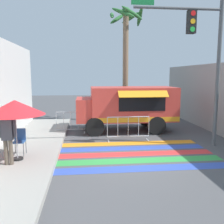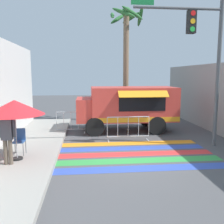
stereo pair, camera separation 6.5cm
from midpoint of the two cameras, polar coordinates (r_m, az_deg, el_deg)
ground_plane at (r=9.06m, az=5.19°, el=-11.00°), size 60.00×60.00×0.00m
crosswalk_painted at (r=9.74m, az=4.35°, el=-9.56°), size 6.40×3.60×0.01m
food_truck at (r=13.46m, az=3.22°, el=1.60°), size 5.23×2.76×2.38m
traffic_signal_pole at (r=11.05m, az=20.28°, el=13.45°), size 3.76×0.29×6.06m
patio_umbrella at (r=8.81m, az=-21.20°, el=0.94°), size 1.96×1.96×2.03m
folding_chair at (r=9.63m, az=-20.25°, el=-5.77°), size 0.40×0.40×0.93m
vendor_person at (r=8.56m, az=-22.67°, el=-4.75°), size 0.53×0.23×1.72m
barricade_front at (r=11.51m, az=3.89°, el=-3.85°), size 1.96×0.44×1.14m
barricade_side at (r=13.17m, az=-9.21°, el=-2.46°), size 1.51×0.44×1.14m
palm_tree at (r=16.38m, az=3.36°, el=15.19°), size 2.11×2.20×7.21m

